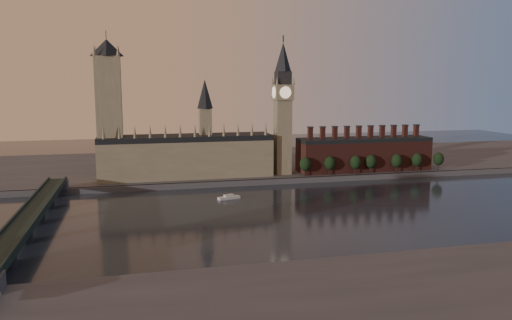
{
  "coord_description": "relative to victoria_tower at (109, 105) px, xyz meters",
  "views": [
    {
      "loc": [
        -102.35,
        -263.25,
        73.96
      ],
      "look_at": [
        -24.8,
        55.0,
        24.32
      ],
      "focal_mm": 35.0,
      "sensor_mm": 36.0,
      "label": 1
    }
  ],
  "objects": [
    {
      "name": "palace_of_westminster",
      "position": [
        55.59,
        -0.09,
        -37.46
      ],
      "size": [
        130.0,
        30.3,
        74.0
      ],
      "color": "gray",
      "rests_on": "north_bank"
    },
    {
      "name": "embankment_tree_5",
      "position": [
        239.51,
        -20.45,
        -45.62
      ],
      "size": [
        8.6,
        8.6,
        14.88
      ],
      "color": "black",
      "rests_on": "north_bank"
    },
    {
      "name": "embankment_tree_3",
      "position": [
        198.85,
        -20.0,
        -45.62
      ],
      "size": [
        8.6,
        8.6,
        14.88
      ],
      "color": "black",
      "rests_on": "north_bank"
    },
    {
      "name": "embankment_tree_6",
      "position": [
        259.4,
        -20.28,
        -45.62
      ],
      "size": [
        8.6,
        8.6,
        14.88
      ],
      "color": "black",
      "rests_on": "north_bank"
    },
    {
      "name": "big_ben",
      "position": [
        130.0,
        -5.0,
        -2.26
      ],
      "size": [
        15.0,
        15.0,
        107.0
      ],
      "color": "gray",
      "rests_on": "north_bank"
    },
    {
      "name": "westminster_bridge",
      "position": [
        -35.0,
        -117.7,
        -51.65
      ],
      "size": [
        14.0,
        200.0,
        11.55
      ],
      "color": "black",
      "rests_on": "ground"
    },
    {
      "name": "river_boat",
      "position": [
        75.71,
        -65.18,
        -57.96
      ],
      "size": [
        15.31,
        8.12,
        2.94
      ],
      "rotation": [
        0.0,
        0.0,
        0.28
      ],
      "color": "silver",
      "rests_on": "ground"
    },
    {
      "name": "embankment_tree_1",
      "position": [
        164.09,
        -19.77,
        -45.62
      ],
      "size": [
        8.6,
        8.6,
        14.88
      ],
      "color": "black",
      "rests_on": "north_bank"
    },
    {
      "name": "embankment_tree_4",
      "position": [
        220.83,
        -21.21,
        -45.62
      ],
      "size": [
        8.6,
        8.6,
        14.88
      ],
      "color": "black",
      "rests_on": "north_bank"
    },
    {
      "name": "ground",
      "position": [
        120.0,
        -115.0,
        -59.09
      ],
      "size": [
        900.0,
        900.0,
        0.0
      ],
      "primitive_type": "plane",
      "color": "black",
      "rests_on": "ground"
    },
    {
      "name": "embankment_tree_2",
      "position": [
        185.22,
        -20.99,
        -45.62
      ],
      "size": [
        8.6,
        8.6,
        14.88
      ],
      "color": "black",
      "rests_on": "north_bank"
    },
    {
      "name": "victoria_tower",
      "position": [
        0.0,
        0.0,
        0.0
      ],
      "size": [
        24.0,
        24.0,
        108.0
      ],
      "color": "gray",
      "rests_on": "north_bank"
    },
    {
      "name": "chimney_block",
      "position": [
        200.0,
        -5.0,
        -41.27
      ],
      "size": [
        110.0,
        25.0,
        37.0
      ],
      "color": "#4F221E",
      "rests_on": "north_bank"
    },
    {
      "name": "embankment_tree_0",
      "position": [
        143.76,
        -20.32,
        -45.62
      ],
      "size": [
        8.6,
        8.6,
        14.88
      ],
      "color": "black",
      "rests_on": "north_bank"
    },
    {
      "name": "north_bank",
      "position": [
        120.0,
        63.04,
        -57.09
      ],
      "size": [
        900.0,
        182.0,
        4.0
      ],
      "color": "#4A4A50",
      "rests_on": "ground"
    }
  ]
}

